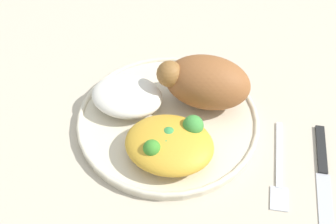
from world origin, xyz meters
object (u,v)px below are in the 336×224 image
plate (168,120)px  roasted_chicken (205,82)px  rice_pile (127,96)px  fork (279,169)px  knife (323,172)px  mac_cheese_with_broccoli (170,143)px

plate → roasted_chicken: 0.07m
rice_pile → fork: bearing=167.4°
plate → knife: bearing=171.3°
mac_cheese_with_broccoli → fork: size_ratio=0.81×
rice_pile → fork: 0.23m
mac_cheese_with_broccoli → fork: mac_cheese_with_broccoli is taller
plate → mac_cheese_with_broccoli: bearing=106.5°
mac_cheese_with_broccoli → fork: 0.15m
plate → rice_pile: 0.07m
fork → roasted_chicken: bearing=-35.1°
mac_cheese_with_broccoli → knife: size_ratio=0.61×
roasted_chicken → plate: bearing=45.4°
roasted_chicken → knife: bearing=156.6°
knife → plate: bearing=-8.7°
plate → fork: 0.17m
fork → knife: size_ratio=0.75×
plate → knife: (-0.22, 0.03, -0.00)m
roasted_chicken → fork: 0.15m
rice_pile → knife: 0.28m
plate → rice_pile: (0.06, -0.01, 0.02)m
roasted_chicken → rice_pile: roasted_chicken is taller
roasted_chicken → mac_cheese_with_broccoli: 0.11m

